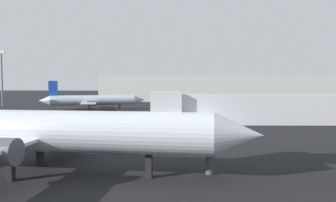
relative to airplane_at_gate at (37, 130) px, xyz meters
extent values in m
cylinder|color=silver|center=(0.40, -0.02, -0.01)|extent=(27.96, 4.60, 3.35)
cone|color=silver|center=(16.14, -0.73, -0.01)|extent=(3.84, 3.52, 3.35)
cube|color=silver|center=(-0.99, 0.04, -0.51)|extent=(5.20, 25.19, 0.25)
cylinder|color=#4C4C54|center=(0.05, 4.76, -0.68)|extent=(3.19, 2.00, 1.86)
cube|color=black|center=(9.29, -0.42, -2.62)|extent=(0.54, 0.54, 1.87)
cube|color=black|center=(-0.90, 2.11, -2.62)|extent=(0.54, 0.54, 1.87)
cube|color=black|center=(-1.09, -2.02, -2.62)|extent=(0.54, 0.54, 1.87)
cylinder|color=#B2BCCC|center=(-15.52, 59.90, -0.87)|extent=(22.75, 9.54, 2.78)
cone|color=#B2BCCC|center=(-3.11, 63.80, -0.87)|extent=(3.75, 3.57, 2.78)
cone|color=#B2BCCC|center=(-27.94, 56.00, -0.87)|extent=(3.75, 3.57, 2.78)
cube|color=#B2BCCC|center=(-16.62, 59.56, -1.29)|extent=(10.17, 21.81, 0.18)
cube|color=#B2BCCC|center=(-26.13, 56.57, -0.59)|extent=(3.58, 6.50, 0.12)
cube|color=#1947B2|center=(-25.77, 56.68, 2.54)|extent=(2.34, 0.93, 4.04)
cylinder|color=#4C4C54|center=(-17.19, 63.69, -1.43)|extent=(2.53, 1.95, 1.34)
cylinder|color=#4C4C54|center=(-14.73, 55.84, -1.43)|extent=(2.53, 1.95, 1.34)
cube|color=black|center=(-8.51, 62.11, -2.91)|extent=(0.47, 0.47, 1.30)
cube|color=black|center=(-17.07, 60.98, -2.91)|extent=(0.47, 0.47, 1.30)
cube|color=black|center=(-16.17, 58.14, -2.91)|extent=(0.47, 0.47, 1.30)
cube|color=silver|center=(20.01, 1.43, 1.76)|extent=(17.00, 2.84, 2.40)
cube|color=silver|center=(10.57, 0.73, 1.76)|extent=(2.60, 2.97, 2.80)
cylinder|color=#3F3F44|center=(14.10, 0.99, -1.50)|extent=(0.70, 0.70, 4.12)
cylinder|color=slate|center=(-48.53, 68.85, 4.95)|extent=(0.50, 0.50, 17.02)
cube|color=#F2EACC|center=(-48.53, 68.85, 13.86)|extent=(2.40, 0.50, 0.80)
cube|color=#B7B7B2|center=(20.93, 109.81, 1.62)|extent=(94.38, 24.35, 10.37)
camera|label=1|loc=(12.81, -23.67, 3.84)|focal=32.54mm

